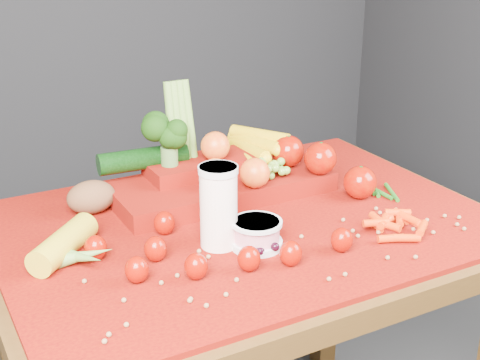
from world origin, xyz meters
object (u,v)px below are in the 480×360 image
table (244,263)px  produce_mound (229,170)px  yogurt_bowl (257,233)px  milk_glass (219,204)px

table → produce_mound: produce_mound is taller
table → yogurt_bowl: yogurt_bowl is taller
milk_glass → yogurt_bowl: (0.06, -0.04, -0.06)m
table → produce_mound: bearing=75.0°
yogurt_bowl → produce_mound: (0.08, 0.28, 0.03)m
table → produce_mound: 0.23m
yogurt_bowl → table: bearing=72.3°
table → yogurt_bowl: 0.19m
yogurt_bowl → produce_mound: produce_mound is taller
table → yogurt_bowl: (-0.04, -0.12, 0.14)m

